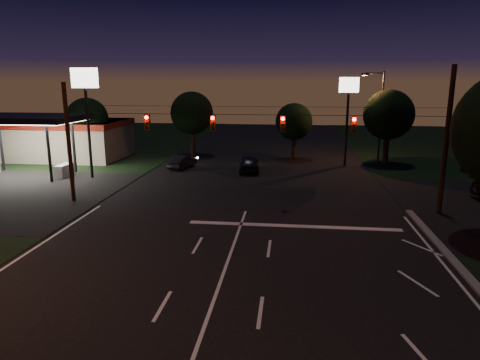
# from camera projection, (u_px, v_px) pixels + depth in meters

# --- Properties ---
(ground) EXTENTS (140.00, 140.00, 0.00)m
(ground) POSITION_uv_depth(u_px,v_px,m) (199.00, 341.00, 13.52)
(ground) COLOR black
(ground) RESTS_ON ground
(stop_bar) EXTENTS (12.00, 0.50, 0.01)m
(stop_bar) POSITION_uv_depth(u_px,v_px,m) (293.00, 226.00, 24.30)
(stop_bar) COLOR silver
(stop_bar) RESTS_ON ground
(utility_pole_right) EXTENTS (0.30, 0.30, 9.00)m
(utility_pole_right) POSITION_uv_depth(u_px,v_px,m) (438.00, 213.00, 26.65)
(utility_pole_right) COLOR black
(utility_pole_right) RESTS_ON ground
(utility_pole_left) EXTENTS (0.28, 0.28, 8.00)m
(utility_pole_left) POSITION_uv_depth(u_px,v_px,m) (74.00, 201.00, 29.42)
(utility_pole_left) COLOR black
(utility_pole_left) RESTS_ON ground
(signal_span) EXTENTS (24.00, 0.40, 1.56)m
(signal_span) POSITION_uv_depth(u_px,v_px,m) (248.00, 123.00, 26.76)
(signal_span) COLOR black
(signal_span) RESTS_ON ground
(gas_station) EXTENTS (14.20, 16.10, 5.25)m
(gas_station) POSITION_uv_depth(u_px,v_px,m) (56.00, 136.00, 44.90)
(gas_station) COLOR gray
(gas_station) RESTS_ON ground
(pole_sign_left_near) EXTENTS (2.20, 0.30, 9.10)m
(pole_sign_left_near) POSITION_uv_depth(u_px,v_px,m) (86.00, 94.00, 34.84)
(pole_sign_left_near) COLOR black
(pole_sign_left_near) RESTS_ON ground
(pole_sign_right) EXTENTS (1.80, 0.30, 8.40)m
(pole_sign_right) POSITION_uv_depth(u_px,v_px,m) (348.00, 101.00, 40.22)
(pole_sign_right) COLOR black
(pole_sign_right) RESTS_ON ground
(street_light_right_far) EXTENTS (2.20, 0.35, 9.00)m
(street_light_right_far) POSITION_uv_depth(u_px,v_px,m) (379.00, 110.00, 42.00)
(street_light_right_far) COLOR black
(street_light_right_far) RESTS_ON ground
(tree_far_a) EXTENTS (4.20, 4.20, 6.42)m
(tree_far_a) POSITION_uv_depth(u_px,v_px,m) (88.00, 119.00, 43.77)
(tree_far_a) COLOR black
(tree_far_a) RESTS_ON ground
(tree_far_b) EXTENTS (4.60, 4.60, 6.98)m
(tree_far_b) POSITION_uv_depth(u_px,v_px,m) (192.00, 114.00, 46.42)
(tree_far_b) COLOR black
(tree_far_b) RESTS_ON ground
(tree_far_c) EXTENTS (3.80, 3.80, 5.86)m
(tree_far_c) POSITION_uv_depth(u_px,v_px,m) (294.00, 122.00, 44.32)
(tree_far_c) COLOR black
(tree_far_c) RESTS_ON ground
(tree_far_d) EXTENTS (4.80, 4.80, 7.30)m
(tree_far_d) POSITION_uv_depth(u_px,v_px,m) (388.00, 115.00, 41.17)
(tree_far_d) COLOR black
(tree_far_d) RESTS_ON ground
(car_oncoming_a) EXTENTS (2.29, 4.59, 1.50)m
(car_oncoming_a) POSITION_uv_depth(u_px,v_px,m) (249.00, 163.00, 38.83)
(car_oncoming_a) COLOR black
(car_oncoming_a) RESTS_ON ground
(car_oncoming_b) EXTENTS (2.17, 3.96, 1.24)m
(car_oncoming_b) POSITION_uv_depth(u_px,v_px,m) (182.00, 162.00, 40.42)
(car_oncoming_b) COLOR black
(car_oncoming_b) RESTS_ON ground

